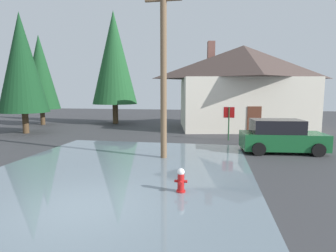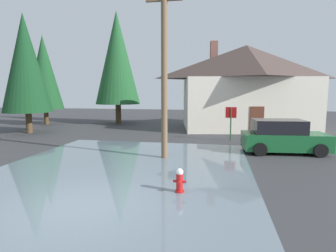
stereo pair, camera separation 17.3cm
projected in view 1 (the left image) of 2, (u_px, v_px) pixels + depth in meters
name	position (u px, v px, depth m)	size (l,w,h in m)	color
ground_plane	(84.00, 210.00, 7.13)	(80.00, 80.00, 0.10)	#38383A
flood_puddle	(117.00, 174.00, 10.01)	(9.85, 12.58, 0.05)	slate
fire_hydrant	(181.00, 181.00, 8.14)	(0.39, 0.33, 0.77)	red
utility_pole	(164.00, 71.00, 11.97)	(1.60, 0.28, 7.54)	brown
stop_sign_far	(229.00, 117.00, 16.95)	(0.70, 0.08, 2.11)	#1E4C28
house	(242.00, 86.00, 22.55)	(11.69, 8.94, 7.31)	silver
parked_car	(281.00, 137.00, 13.68)	(4.13, 2.25, 1.66)	#195B2D
pine_tree_tall_left	(22.00, 63.00, 19.48)	(3.44, 3.44, 8.61)	#4C3823
pine_tree_mid_left	(40.00, 72.00, 24.80)	(3.26, 3.26, 8.14)	#4C3823
pine_tree_short_left	(114.00, 58.00, 25.52)	(4.19, 4.19, 10.48)	#4C3823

